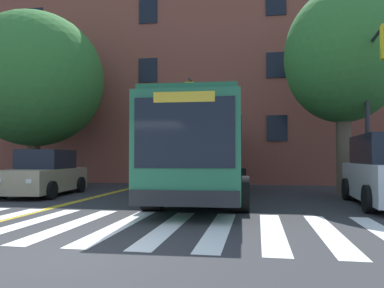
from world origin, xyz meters
The scene contains 12 objects.
ground_plane centered at (0.00, 0.00, 0.00)m, with size 120.00×120.00×0.00m, color #303033.
crosswalk centered at (0.79, 2.71, 0.00)m, with size 10.37×4.26×0.01m.
lane_line_yellow_inner centered at (-2.89, 16.71, 0.00)m, with size 0.12×36.00×0.01m, color gold.
lane_line_yellow_outer centered at (-2.73, 16.71, 0.00)m, with size 0.12×36.00×0.01m, color gold.
city_bus centered at (1.38, 8.57, 1.77)m, with size 3.33×11.17×3.24m.
car_tan_near_lane centered at (-5.05, 8.45, 0.82)m, with size 2.33×4.50×1.80m.
car_silver_behind_bus centered at (1.78, 19.59, 0.80)m, with size 2.12×4.34×1.78m.
traffic_light_near_corner centered at (7.07, 7.94, 3.90)m, with size 0.47×3.13×5.82m.
traffic_light_overhead centered at (0.65, 10.20, 3.24)m, with size 0.41×3.11×4.84m.
street_tree_curbside_large centered at (6.67, 10.65, 5.60)m, with size 5.61×6.05×8.37m.
street_tree_curbside_small centered at (-7.71, 11.77, 5.38)m, with size 8.91×8.86×8.74m.
building_facade centered at (-2.96, 19.96, 6.17)m, with size 36.35×8.99×12.33m.
Camera 1 is at (3.23, -5.18, 1.52)m, focal length 35.00 mm.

